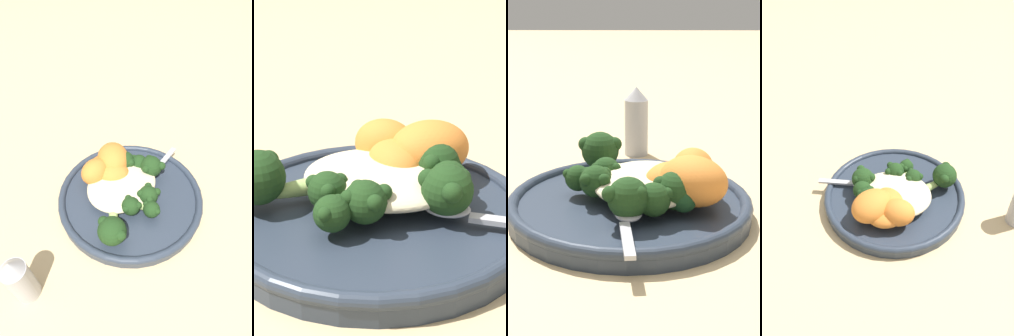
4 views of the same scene
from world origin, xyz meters
TOP-DOWN VIEW (x-y plane):
  - ground_plane at (0.00, 0.00)m, footprint 4.00×4.00m
  - plate at (-0.02, 0.00)m, footprint 0.24×0.24m
  - quinoa_mound at (-0.02, 0.02)m, footprint 0.12×0.10m
  - broccoli_stalk_0 at (-0.09, -0.03)m, footprint 0.10×0.10m
  - broccoli_stalk_1 at (-0.04, -0.01)m, footprint 0.04×0.09m
  - broccoli_stalk_2 at (-0.03, -0.02)m, footprint 0.03×0.12m
  - broccoli_stalk_3 at (-0.01, -0.03)m, footprint 0.05×0.08m
  - broccoli_stalk_4 at (0.03, 0.00)m, footprint 0.11×0.06m
  - broccoli_stalk_5 at (0.02, 0.02)m, footprint 0.09×0.04m
  - broccoli_stalk_6 at (0.01, 0.04)m, footprint 0.09×0.05m
  - sweet_potato_chunk_0 at (0.01, 0.06)m, footprint 0.09×0.09m
  - sweet_potato_chunk_1 at (-0.03, 0.06)m, footprint 0.05×0.04m
  - sweet_potato_chunk_2 at (-0.01, 0.07)m, footprint 0.07×0.06m
  - sweet_potato_chunk_3 at (-0.01, 0.04)m, footprint 0.07×0.07m
  - kale_tuft at (0.01, 0.05)m, footprint 0.04×0.05m
  - spoon at (0.05, 0.00)m, footprint 0.10×0.03m

SIDE VIEW (x-z plane):
  - ground_plane at x=0.00m, z-range 0.00..0.00m
  - plate at x=-0.02m, z-range 0.00..0.02m
  - spoon at x=0.05m, z-range 0.02..0.03m
  - broccoli_stalk_2 at x=-0.03m, z-range 0.02..0.05m
  - quinoa_mound at x=-0.02m, z-range 0.02..0.04m
  - broccoli_stalk_1 at x=-0.04m, z-range 0.02..0.05m
  - broccoli_stalk_5 at x=0.02m, z-range 0.02..0.05m
  - broccoli_stalk_3 at x=-0.01m, z-range 0.02..0.05m
  - sweet_potato_chunk_2 at x=-0.01m, z-range 0.02..0.05m
  - kale_tuft at x=0.01m, z-range 0.02..0.05m
  - broccoli_stalk_6 at x=0.01m, z-range 0.02..0.06m
  - broccoli_stalk_4 at x=0.03m, z-range 0.02..0.06m
  - sweet_potato_chunk_3 at x=-0.01m, z-range 0.02..0.06m
  - broccoli_stalk_0 at x=-0.09m, z-range 0.02..0.06m
  - sweet_potato_chunk_1 at x=-0.03m, z-range 0.02..0.06m
  - sweet_potato_chunk_0 at x=0.01m, z-range 0.02..0.07m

